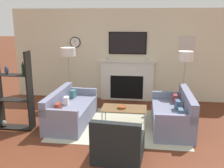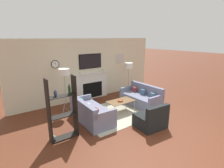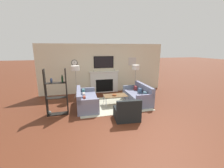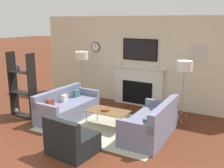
{
  "view_description": "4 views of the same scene",
  "coord_description": "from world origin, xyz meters",
  "px_view_note": "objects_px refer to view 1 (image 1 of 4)",
  "views": [
    {
      "loc": [
        0.54,
        -3.3,
        2.45
      ],
      "look_at": [
        -0.22,
        2.53,
        0.95
      ],
      "focal_mm": 42.0,
      "sensor_mm": 36.0,
      "label": 1
    },
    {
      "loc": [
        -3.81,
        -2.42,
        2.74
      ],
      "look_at": [
        -0.02,
        2.76,
        1.02
      ],
      "focal_mm": 28.0,
      "sensor_mm": 36.0,
      "label": 2
    },
    {
      "loc": [
        -1.63,
        -3.76,
        2.5
      ],
      "look_at": [
        -0.02,
        2.51,
        0.92
      ],
      "focal_mm": 24.0,
      "sensor_mm": 36.0,
      "label": 3
    },
    {
      "loc": [
        3.1,
        -2.86,
        2.58
      ],
      "look_at": [
        0.02,
        2.65,
        1.03
      ],
      "focal_mm": 42.0,
      "sensor_mm": 36.0,
      "label": 4
    }
  ],
  "objects_px": {
    "armchair": "(118,145)",
    "decorative_bowl": "(122,107)",
    "couch_right": "(174,116)",
    "coffee_table": "(124,109)",
    "couch_left": "(70,111)",
    "floor_lamp_right": "(186,57)",
    "shelf_unit": "(14,93)",
    "floor_lamp_left": "(68,53)"
  },
  "relations": [
    {
      "from": "coffee_table",
      "to": "shelf_unit",
      "type": "height_order",
      "value": "shelf_unit"
    },
    {
      "from": "decorative_bowl",
      "to": "floor_lamp_right",
      "type": "bearing_deg",
      "value": 40.18
    },
    {
      "from": "couch_right",
      "to": "shelf_unit",
      "type": "xyz_separation_m",
      "value": [
        -3.52,
        -0.46,
        0.53
      ]
    },
    {
      "from": "couch_left",
      "to": "floor_lamp_right",
      "type": "relative_size",
      "value": 1.13
    },
    {
      "from": "couch_left",
      "to": "armchair",
      "type": "distance_m",
      "value": 1.99
    },
    {
      "from": "floor_lamp_left",
      "to": "decorative_bowl",
      "type": "bearing_deg",
      "value": -38.81
    },
    {
      "from": "couch_left",
      "to": "coffee_table",
      "type": "relative_size",
      "value": 1.78
    },
    {
      "from": "couch_right",
      "to": "floor_lamp_right",
      "type": "bearing_deg",
      "value": 73.87
    },
    {
      "from": "armchair",
      "to": "shelf_unit",
      "type": "bearing_deg",
      "value": 156.81
    },
    {
      "from": "coffee_table",
      "to": "floor_lamp_left",
      "type": "xyz_separation_m",
      "value": [
        -1.64,
        1.25,
        1.1
      ]
    },
    {
      "from": "floor_lamp_left",
      "to": "armchair",
      "type": "bearing_deg",
      "value": -58.56
    },
    {
      "from": "couch_left",
      "to": "armchair",
      "type": "relative_size",
      "value": 1.98
    },
    {
      "from": "floor_lamp_right",
      "to": "armchair",
      "type": "bearing_deg",
      "value": -118.02
    },
    {
      "from": "couch_right",
      "to": "decorative_bowl",
      "type": "xyz_separation_m",
      "value": [
        -1.17,
        -0.06,
        0.17
      ]
    },
    {
      "from": "couch_left",
      "to": "floor_lamp_right",
      "type": "distance_m",
      "value": 3.23
    },
    {
      "from": "armchair",
      "to": "decorative_bowl",
      "type": "bearing_deg",
      "value": 92.77
    },
    {
      "from": "coffee_table",
      "to": "shelf_unit",
      "type": "xyz_separation_m",
      "value": [
        -2.4,
        -0.44,
        0.42
      ]
    },
    {
      "from": "decorative_bowl",
      "to": "floor_lamp_right",
      "type": "distance_m",
      "value": 2.22
    },
    {
      "from": "couch_right",
      "to": "coffee_table",
      "type": "bearing_deg",
      "value": -178.65
    },
    {
      "from": "armchair",
      "to": "floor_lamp_right",
      "type": "bearing_deg",
      "value": 61.98
    },
    {
      "from": "floor_lamp_left",
      "to": "floor_lamp_right",
      "type": "relative_size",
      "value": 1.03
    },
    {
      "from": "coffee_table",
      "to": "decorative_bowl",
      "type": "xyz_separation_m",
      "value": [
        -0.05,
        -0.03,
        0.06
      ]
    },
    {
      "from": "couch_left",
      "to": "couch_right",
      "type": "relative_size",
      "value": 1.05
    },
    {
      "from": "couch_right",
      "to": "armchair",
      "type": "height_order",
      "value": "couch_right"
    },
    {
      "from": "shelf_unit",
      "to": "decorative_bowl",
      "type": "bearing_deg",
      "value": 9.7
    },
    {
      "from": "couch_left",
      "to": "shelf_unit",
      "type": "xyz_separation_m",
      "value": [
        -1.12,
        -0.46,
        0.54
      ]
    },
    {
      "from": "couch_left",
      "to": "floor_lamp_left",
      "type": "distance_m",
      "value": 1.77
    },
    {
      "from": "couch_right",
      "to": "shelf_unit",
      "type": "relative_size",
      "value": 0.98
    },
    {
      "from": "couch_left",
      "to": "coffee_table",
      "type": "distance_m",
      "value": 1.29
    },
    {
      "from": "coffee_table",
      "to": "decorative_bowl",
      "type": "relative_size",
      "value": 5.14
    },
    {
      "from": "couch_left",
      "to": "floor_lamp_left",
      "type": "xyz_separation_m",
      "value": [
        -0.36,
        1.22,
        1.22
      ]
    },
    {
      "from": "armchair",
      "to": "couch_left",
      "type": "bearing_deg",
      "value": 130.93
    },
    {
      "from": "couch_right",
      "to": "floor_lamp_right",
      "type": "height_order",
      "value": "floor_lamp_right"
    },
    {
      "from": "decorative_bowl",
      "to": "floor_lamp_right",
      "type": "relative_size",
      "value": 0.12
    },
    {
      "from": "couch_left",
      "to": "floor_lamp_left",
      "type": "height_order",
      "value": "floor_lamp_left"
    },
    {
      "from": "couch_right",
      "to": "floor_lamp_left",
      "type": "bearing_deg",
      "value": 156.11
    },
    {
      "from": "decorative_bowl",
      "to": "coffee_table",
      "type": "bearing_deg",
      "value": 34.64
    },
    {
      "from": "armchair",
      "to": "coffee_table",
      "type": "relative_size",
      "value": 0.9
    },
    {
      "from": "armchair",
      "to": "decorative_bowl",
      "type": "relative_size",
      "value": 4.6
    },
    {
      "from": "armchair",
      "to": "shelf_unit",
      "type": "xyz_separation_m",
      "value": [
        -2.42,
        1.04,
        0.56
      ]
    },
    {
      "from": "armchair",
      "to": "floor_lamp_right",
      "type": "relative_size",
      "value": 0.57
    },
    {
      "from": "armchair",
      "to": "floor_lamp_left",
      "type": "height_order",
      "value": "floor_lamp_left"
    }
  ]
}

